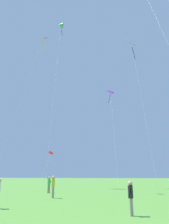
{
  "coord_description": "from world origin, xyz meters",
  "views": [
    {
      "loc": [
        -0.28,
        -5.08,
        1.75
      ],
      "look_at": [
        -8.88,
        26.25,
        11.5
      ],
      "focal_mm": 34.32,
      "sensor_mm": 36.0,
      "label": 1
    }
  ],
  "objects": [
    {
      "name": "kite_purple_streamer",
      "position": [
        -5.1,
        29.49,
        15.01
      ],
      "size": [
        2.44,
        9.88,
        16.44
      ],
      "color": "purple",
      "rests_on": "ground_plane"
    },
    {
      "name": "person_foreground_watcher",
      "position": [
        -1.02,
        5.79,
        0.92
      ],
      "size": [
        0.22,
        0.49,
        1.52
      ],
      "color": "gray",
      "rests_on": "ground_plane"
    },
    {
      "name": "person_with_spool",
      "position": [
        -7.84,
        12.51,
        1.06
      ],
      "size": [
        0.24,
        0.57,
        1.77
      ],
      "color": "gray",
      "rests_on": "ground_plane"
    },
    {
      "name": "kite_yellow_diamond",
      "position": [
        -0.75,
        27.59,
        22.56
      ],
      "size": [
        2.64,
        10.18,
        24.52
      ],
      "color": "yellow",
      "rests_on": "ground_plane"
    },
    {
      "name": "kite_red_high",
      "position": [
        -18.77,
        35.94,
        5.85
      ],
      "size": [
        3.17,
        10.99,
        6.84
      ],
      "color": "red",
      "rests_on": "ground_plane"
    },
    {
      "name": "kite_black_large",
      "position": [
        -17.95,
        27.64,
        26.79
      ],
      "size": [
        2.13,
        10.06,
        28.76
      ],
      "color": "black",
      "rests_on": "ground_plane"
    },
    {
      "name": "kite_green_small",
      "position": [
        -10.86,
        20.01,
        23.46
      ],
      "size": [
        3.63,
        9.93,
        24.04
      ],
      "color": "green",
      "rests_on": "ground_plane"
    },
    {
      "name": "person_child_small",
      "position": [
        -10.41,
        17.33,
        1.02
      ],
      "size": [
        0.55,
        0.24,
        1.69
      ],
      "color": "#665B4C",
      "rests_on": "ground_plane"
    }
  ]
}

